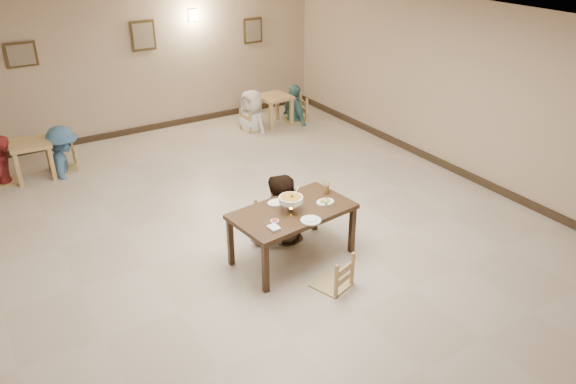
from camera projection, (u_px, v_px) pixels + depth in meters
floor at (263, 230)px, 8.32m from camera, size 10.00×10.00×0.00m
ceiling at (258, 23)px, 6.97m from camera, size 10.00×10.00×0.00m
wall_back at (141, 61)px, 11.44m from camera, size 10.00×0.00×10.00m
wall_right at (466, 91)px, 9.53m from camera, size 0.00×10.00×10.00m
baseboard_back at (149, 128)px, 12.06m from camera, size 8.00×0.06×0.12m
baseboard_right at (453, 169)px, 10.17m from camera, size 0.06×10.00×0.12m
picture_a at (21, 55)px, 10.19m from camera, size 0.55×0.04×0.45m
picture_b at (143, 36)px, 11.23m from camera, size 0.50×0.04×0.60m
picture_c at (253, 31)px, 12.47m from camera, size 0.45×0.04×0.55m
wall_sconce at (193, 15)px, 11.61m from camera, size 0.16×0.05×0.22m
main_table at (293, 215)px, 7.38m from camera, size 1.69×1.08×0.75m
chair_far at (272, 206)px, 8.03m from camera, size 0.44×0.44×0.94m
chair_near at (332, 256)px, 6.91m from camera, size 0.42×0.42×0.89m
main_diner at (278, 176)px, 7.74m from camera, size 1.03×0.85×1.93m
curry_warmer at (291, 199)px, 7.24m from camera, size 0.35×0.32×0.28m
rice_plate_far at (277, 202)px, 7.49m from camera, size 0.26×0.26×0.06m
rice_plate_near at (311, 220)px, 7.06m from camera, size 0.26×0.26×0.06m
fried_plate at (325, 202)px, 7.50m from camera, size 0.25×0.25×0.05m
chili_dish at (275, 221)px, 7.05m from camera, size 0.11×0.11×0.02m
napkin_cutlery at (274, 228)px, 6.90m from camera, size 0.15×0.24×0.03m
drink_glass at (326, 188)px, 7.74m from camera, size 0.08×0.08×0.16m
bg_table_left at (31, 149)px, 9.74m from camera, size 0.71×0.71×0.67m
bg_table_right at (274, 102)px, 12.18m from camera, size 0.71×0.71×0.66m
bg_chair_ll at (0, 159)px, 9.59m from camera, size 0.42×0.42×0.90m
bg_chair_lr at (62, 148)px, 10.03m from camera, size 0.42×0.42×0.90m
bg_chair_rl at (252, 110)px, 11.97m from camera, size 0.41×0.41×0.87m
bg_chair_rr at (295, 98)px, 12.46m from camera, size 0.48×0.48×1.03m
bg_diner_b at (58, 127)px, 9.85m from camera, size 0.79×1.17×1.69m
bg_diner_c at (251, 90)px, 11.77m from camera, size 0.72×0.95×1.73m
bg_diner_d at (295, 85)px, 12.33m from camera, size 0.46×0.97×1.62m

